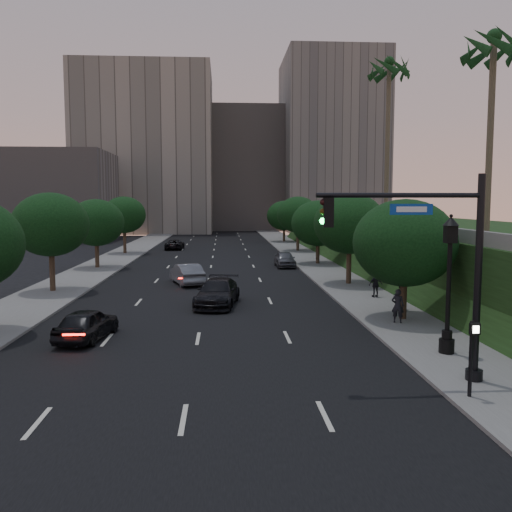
{
  "coord_description": "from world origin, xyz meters",
  "views": [
    {
      "loc": [
        1.14,
        -18.72,
        6.09
      ],
      "look_at": [
        2.66,
        6.06,
        3.6
      ],
      "focal_mm": 38.0,
      "sensor_mm": 36.0,
      "label": 1
    }
  ],
  "objects": [
    {
      "name": "tree_left_c",
      "position": [
        -10.3,
        31.0,
        4.21
      ],
      "size": [
        5.0,
        5.0,
        6.34
      ],
      "color": "#38281C",
      "rests_on": "ground"
    },
    {
      "name": "pedestrian_c",
      "position": [
        10.67,
        14.25,
        0.92
      ],
      "size": [
        0.96,
        0.55,
        1.54
      ],
      "primitive_type": "imported",
      "rotation": [
        0.0,
        0.0,
        3.34
      ],
      "color": "black",
      "rests_on": "sidewalk_right"
    },
    {
      "name": "sidewalk_right",
      "position": [
        10.25,
        30.0,
        0.07
      ],
      "size": [
        4.5,
        140.0,
        0.15
      ],
      "primitive_type": "cube",
      "color": "slate",
      "rests_on": "ground"
    },
    {
      "name": "tree_left_b",
      "position": [
        -10.3,
        18.0,
        4.58
      ],
      "size": [
        5.0,
        5.0,
        6.71
      ],
      "color": "#38281C",
      "rests_on": "ground"
    },
    {
      "name": "embankment",
      "position": [
        22.0,
        28.0,
        2.0
      ],
      "size": [
        18.0,
        90.0,
        4.0
      ],
      "primitive_type": "cube",
      "color": "black",
      "rests_on": "ground"
    },
    {
      "name": "office_block_filler",
      "position": [
        -26.0,
        70.0,
        7.0
      ],
      "size": [
        18.0,
        16.0,
        14.0
      ],
      "primitive_type": "cube",
      "color": "gray",
      "rests_on": "ground"
    },
    {
      "name": "tree_right_d",
      "position": [
        10.3,
        47.0,
        4.52
      ],
      "size": [
        5.2,
        5.2,
        6.74
      ],
      "color": "#38281C",
      "rests_on": "ground"
    },
    {
      "name": "tree_right_b",
      "position": [
        10.3,
        20.0,
        4.52
      ],
      "size": [
        5.2,
        5.2,
        6.74
      ],
      "color": "#38281C",
      "rests_on": "ground"
    },
    {
      "name": "pedestrian_a",
      "position": [
        9.71,
        7.05,
        0.99
      ],
      "size": [
        0.72,
        0.62,
        1.68
      ],
      "primitive_type": "imported",
      "rotation": [
        0.0,
        0.0,
        2.72
      ],
      "color": "black",
      "rests_on": "sidewalk_right"
    },
    {
      "name": "sedan_near_right",
      "position": [
        0.8,
        12.73,
        0.78
      ],
      "size": [
        2.97,
        5.63,
        1.56
      ],
      "primitive_type": "imported",
      "rotation": [
        0.0,
        0.0,
        -0.15
      ],
      "color": "black",
      "rests_on": "ground"
    },
    {
      "name": "office_block_mid",
      "position": [
        6.0,
        102.0,
        13.0
      ],
      "size": [
        22.0,
        18.0,
        26.0
      ],
      "primitive_type": "cube",
      "color": "gray",
      "rests_on": "ground"
    },
    {
      "name": "sedan_near_left",
      "position": [
        -4.9,
        5.19,
        0.71
      ],
      "size": [
        2.36,
        4.41,
        1.43
      ],
      "primitive_type": "imported",
      "rotation": [
        0.0,
        0.0,
        2.97
      ],
      "color": "black",
      "rests_on": "ground"
    },
    {
      "name": "road_surface",
      "position": [
        0.0,
        30.0,
        0.01
      ],
      "size": [
        16.0,
        140.0,
        0.02
      ],
      "primitive_type": "cube",
      "color": "black",
      "rests_on": "ground"
    },
    {
      "name": "sedan_far_left",
      "position": [
        -5.03,
        50.82,
        0.65
      ],
      "size": [
        2.29,
        4.72,
        1.3
      ],
      "primitive_type": "imported",
      "rotation": [
        0.0,
        0.0,
        3.11
      ],
      "color": "black",
      "rests_on": "ground"
    },
    {
      "name": "tree_right_a",
      "position": [
        10.3,
        8.0,
        4.02
      ],
      "size": [
        5.2,
        5.2,
        6.24
      ],
      "color": "#38281C",
      "rests_on": "ground"
    },
    {
      "name": "tree_left_d",
      "position": [
        -10.3,
        45.0,
        4.58
      ],
      "size": [
        5.0,
        5.0,
        6.71
      ],
      "color": "#38281C",
      "rests_on": "ground"
    },
    {
      "name": "sedan_far_right",
      "position": [
        6.9,
        31.33,
        0.74
      ],
      "size": [
        1.81,
        4.38,
        1.48
      ],
      "primitive_type": "imported",
      "rotation": [
        0.0,
        0.0,
        0.01
      ],
      "color": "#525459",
      "rests_on": "ground"
    },
    {
      "name": "traffic_signal_mast",
      "position": [
        8.41,
        -1.57,
        3.67
      ],
      "size": [
        5.68,
        0.56,
        7.0
      ],
      "color": "black",
      "rests_on": "ground"
    },
    {
      "name": "parapet_wall",
      "position": [
        13.5,
        28.0,
        4.35
      ],
      "size": [
        0.35,
        90.0,
        0.7
      ],
      "primitive_type": "cube",
      "color": "slate",
      "rests_on": "embankment"
    },
    {
      "name": "pedestrian_signal",
      "position": [
        8.66,
        -3.12,
        1.57
      ],
      "size": [
        0.3,
        0.33,
        2.5
      ],
      "color": "black",
      "rests_on": "ground"
    },
    {
      "name": "office_block_left",
      "position": [
        -14.0,
        92.0,
        16.0
      ],
      "size": [
        26.0,
        20.0,
        32.0
      ],
      "primitive_type": "cube",
      "color": "gray",
      "rests_on": "ground"
    },
    {
      "name": "palm_mid",
      "position": [
        17.5,
        14.0,
        15.32
      ],
      "size": [
        3.2,
        3.2,
        13.0
      ],
      "color": "#4C4233",
      "rests_on": "embankment"
    },
    {
      "name": "palm_far",
      "position": [
        16.0,
        30.0,
        17.64
      ],
      "size": [
        3.2,
        3.2,
        15.5
      ],
      "color": "#4C4233",
      "rests_on": "embankment"
    },
    {
      "name": "sidewalk_left",
      "position": [
        -10.25,
        30.0,
        0.07
      ],
      "size": [
        4.5,
        140.0,
        0.15
      ],
      "primitive_type": "cube",
      "color": "slate",
      "rests_on": "ground"
    },
    {
      "name": "office_block_right",
      "position": [
        24.0,
        96.0,
        18.0
      ],
      "size": [
        20.0,
        22.0,
        36.0
      ],
      "primitive_type": "cube",
      "color": "slate",
      "rests_on": "ground"
    },
    {
      "name": "sedan_mid_left",
      "position": [
        -1.56,
        21.2,
        0.78
      ],
      "size": [
        3.0,
        4.99,
        1.55
      ],
      "primitive_type": "imported",
      "rotation": [
        0.0,
        0.0,
        3.45
      ],
      "color": "slate",
      "rests_on": "ground"
    },
    {
      "name": "street_lamp",
      "position": [
        9.93,
        1.67,
        2.63
      ],
      "size": [
        0.64,
        0.64,
        5.62
      ],
      "color": "black",
      "rests_on": "ground"
    },
    {
      "name": "pedestrian_b",
      "position": [
        10.89,
        10.22,
        0.94
      ],
      "size": [
        0.91,
        0.79,
        1.59
      ],
      "primitive_type": "imported",
      "rotation": [
        0.0,
        0.0,
        3.42
      ],
      "color": "black",
      "rests_on": "sidewalk_right"
    },
    {
      "name": "tree_right_e",
      "position": [
        10.3,
        62.0,
        4.02
      ],
      "size": [
        5.2,
        5.2,
        6.24
      ],
      "color": "#38281C",
      "rests_on": "ground"
    },
    {
      "name": "ground",
      "position": [
        0.0,
        0.0,
        0.0
      ],
      "size": [
        160.0,
        160.0,
        0.0
      ],
      "primitive_type": "plane",
      "color": "black",
      "rests_on": "ground"
    },
    {
      "name": "tree_right_c",
      "position": [
        10.3,
        33.0,
        4.02
      ],
      "size": [
        5.2,
        5.2,
        6.24
      ],
      "color": "#38281C",
      "rests_on": "ground"
    }
  ]
}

